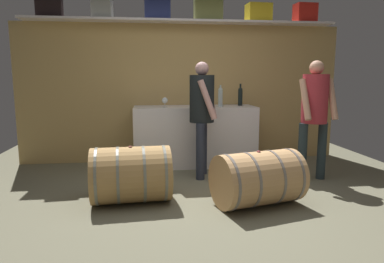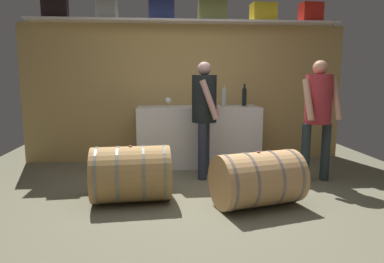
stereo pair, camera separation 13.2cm
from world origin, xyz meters
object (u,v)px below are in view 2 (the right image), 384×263
Objects in this scene: toolcase_olive at (212,9)px; wine_barrel_far at (258,179)px; toolcase_red at (311,13)px; work_cabinet at (198,136)px; wine_bottle_clear at (224,97)px; wine_barrel_near at (131,174)px; toolcase_black at (55,8)px; wine_bottle_dark at (244,96)px; wine_glass at (168,101)px; toolcase_yellow at (263,13)px; toolcase_navy at (161,8)px; visitor_tasting at (205,107)px; winemaker_pouring at (318,108)px; toolcase_grey at (107,10)px.

toolcase_olive is 2.88m from wine_barrel_far.
toolcase_red is 0.18× the size of work_cabinet.
wine_bottle_clear is 2.08m from wine_barrel_near.
toolcase_black is at bearing 126.54° from wine_barrel_far.
wine_glass is at bearing -172.20° from wine_bottle_dark.
toolcase_yellow is 1.13× the size of toolcase_red.
toolcase_red is at bearing -0.37° from toolcase_navy.
work_cabinet is 5.42× the size of wine_bottle_dark.
toolcase_red is at bearing -3.59° from toolcase_yellow.
wine_bottle_dark is (0.48, -0.18, -1.31)m from toolcase_olive.
visitor_tasting is at bearing -142.38° from toolcase_yellow.
toolcase_navy is 1.56m from toolcase_yellow.
toolcase_olive reaches higher than winemaker_pouring.
wine_barrel_near is at bearing -141.14° from toolcase_yellow.
toolcase_yellow is 0.24× the size of winemaker_pouring.
work_cabinet is (-0.23, -0.22, -1.91)m from toolcase_olive.
toolcase_black is at bearing 173.90° from work_cabinet.
toolcase_navy is at bearing 2.97° from toolcase_grey.
toolcase_olive is at bearing 26.06° from wine_glass.
toolcase_black is at bearing 120.18° from wine_barrel_near.
work_cabinet reaches higher than wine_barrel_near.
wine_barrel_near is at bearing -101.90° from toolcase_navy.
winemaker_pouring is (0.99, 0.80, 0.66)m from wine_barrel_far.
toolcase_navy reaches higher than work_cabinet.
wine_glass is 2.02m from wine_barrel_far.
toolcase_olive is at bearing 80.84° from wine_barrel_far.
wine_bottle_clear is at bearing -161.98° from wine_bottle_dark.
toolcase_navy is 1.81m from wine_bottle_dark.
toolcase_grey is at bearing 170.58° from wine_bottle_clear.
wine_bottle_dark is at bearing 3.74° from work_cabinet.
toolcase_olive is 1.25× the size of wine_bottle_dark.
winemaker_pouring is (1.96, -1.20, -1.40)m from toolcase_navy.
toolcase_grey is at bearing 100.27° from wine_barrel_near.
toolcase_navy reaches higher than wine_barrel_far.
visitor_tasting is (1.35, -0.88, -1.38)m from toolcase_grey.
toolcase_grey reaches higher than wine_bottle_clear.
wine_bottle_dark is 0.22× the size of visitor_tasting.
wine_bottle_clear is 2.21× the size of wine_glass.
wine_glass is at bearing -165.98° from work_cabinet.
toolcase_yellow is 1.14× the size of wine_bottle_clear.
toolcase_olive is 0.23× the size of work_cabinet.
winemaker_pouring is (1.05, -0.91, -0.10)m from wine_bottle_clear.
toolcase_black is 0.23× the size of winemaker_pouring.
toolcase_black is 0.97× the size of toolcase_yellow.
wine_bottle_dark is 2.31× the size of wine_glass.
toolcase_red is 0.32× the size of wine_barrel_far.
toolcase_yellow is 2.14m from work_cabinet.
wine_glass is at bearing -154.01° from toolcase_olive.
toolcase_olive reaches higher than wine_barrel_far.
toolcase_red is 3.78m from wine_barrel_near.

